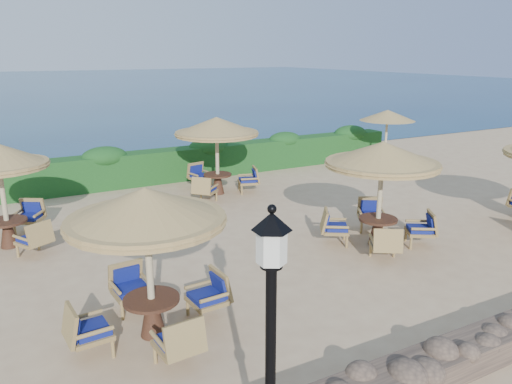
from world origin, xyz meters
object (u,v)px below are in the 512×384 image
cafe_set_4 (217,139)px  extra_parasol (387,115)px  cafe_set_3 (0,178)px  cafe_set_1 (381,175)px  lamp_post (270,375)px  cafe_set_0 (148,239)px

cafe_set_4 → extra_parasol: bearing=4.0°
cafe_set_3 → cafe_set_1: bearing=-27.4°
lamp_post → extra_parasol: 17.41m
cafe_set_3 → extra_parasol: bearing=9.8°
extra_parasol → cafe_set_4: 8.10m
lamp_post → cafe_set_0: 3.80m
lamp_post → cafe_set_3: lamp_post is taller
cafe_set_0 → cafe_set_4: 8.95m
cafe_set_1 → cafe_set_4: size_ratio=0.98×
cafe_set_0 → cafe_set_4: (4.67, 7.64, 0.14)m
extra_parasol → cafe_set_4: (-8.07, -0.57, -0.25)m
lamp_post → cafe_set_4: bearing=68.4°
cafe_set_0 → cafe_set_4: same height
cafe_set_1 → cafe_set_3: same height
cafe_set_1 → cafe_set_3: size_ratio=1.01×
cafe_set_0 → cafe_set_1: bearing=12.5°
cafe_set_0 → cafe_set_1: same height
extra_parasol → cafe_set_3: cafe_set_3 is taller
cafe_set_0 → cafe_set_4: size_ratio=0.99×
cafe_set_0 → cafe_set_3: (-1.96, 5.68, 0.00)m
cafe_set_1 → cafe_set_3: (-8.24, 4.28, -0.04)m
cafe_set_1 → cafe_set_3: 9.29m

